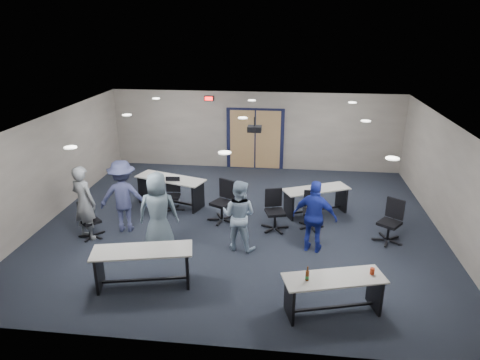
# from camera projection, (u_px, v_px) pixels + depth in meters

# --- Properties ---
(floor) EXTENTS (10.00, 10.00, 0.00)m
(floor) POSITION_uv_depth(u_px,v_px,m) (240.00, 223.00, 11.13)
(floor) COLOR black
(floor) RESTS_ON ground
(back_wall) EXTENTS (10.00, 0.04, 2.70)m
(back_wall) POSITION_uv_depth(u_px,v_px,m) (255.00, 131.00, 14.84)
(back_wall) COLOR gray
(back_wall) RESTS_ON floor
(front_wall) EXTENTS (10.00, 0.04, 2.70)m
(front_wall) POSITION_uv_depth(u_px,v_px,m) (206.00, 274.00, 6.47)
(front_wall) COLOR gray
(front_wall) RESTS_ON floor
(left_wall) EXTENTS (0.04, 9.00, 2.70)m
(left_wall) POSITION_uv_depth(u_px,v_px,m) (51.00, 167.00, 11.20)
(left_wall) COLOR gray
(left_wall) RESTS_ON floor
(right_wall) EXTENTS (0.04, 9.00, 2.70)m
(right_wall) POSITION_uv_depth(u_px,v_px,m) (450.00, 183.00, 10.11)
(right_wall) COLOR gray
(right_wall) RESTS_ON floor
(ceiling) EXTENTS (10.00, 9.00, 0.04)m
(ceiling) POSITION_uv_depth(u_px,v_px,m) (240.00, 121.00, 10.19)
(ceiling) COLOR white
(ceiling) RESTS_ON back_wall
(double_door) EXTENTS (2.00, 0.07, 2.20)m
(double_door) POSITION_uv_depth(u_px,v_px,m) (255.00, 139.00, 14.92)
(double_door) COLOR black
(double_door) RESTS_ON back_wall
(exit_sign) EXTENTS (0.32, 0.07, 0.18)m
(exit_sign) POSITION_uv_depth(u_px,v_px,m) (209.00, 98.00, 14.58)
(exit_sign) COLOR black
(exit_sign) RESTS_ON back_wall
(ceiling_projector) EXTENTS (0.35, 0.32, 0.37)m
(ceiling_projector) POSITION_uv_depth(u_px,v_px,m) (255.00, 129.00, 10.72)
(ceiling_projector) COLOR black
(ceiling_projector) RESTS_ON ceiling
(ceiling_can_lights) EXTENTS (6.24, 5.74, 0.02)m
(ceiling_can_lights) POSITION_uv_depth(u_px,v_px,m) (242.00, 120.00, 10.43)
(ceiling_can_lights) COLOR white
(ceiling_can_lights) RESTS_ON ceiling
(table_front_left) EXTENTS (2.02, 1.05, 0.78)m
(table_front_left) POSITION_uv_depth(u_px,v_px,m) (143.00, 261.00, 8.37)
(table_front_left) COLOR #B5B1AB
(table_front_left) RESTS_ON floor
(table_front_right) EXTENTS (1.89, 1.06, 1.00)m
(table_front_right) POSITION_uv_depth(u_px,v_px,m) (333.00, 288.00, 7.57)
(table_front_right) COLOR #B5B1AB
(table_front_right) RESTS_ON floor
(table_back_left) EXTENTS (2.10, 1.26, 0.81)m
(table_back_left) POSITION_uv_depth(u_px,v_px,m) (171.00, 186.00, 12.07)
(table_back_left) COLOR #B5B1AB
(table_back_left) RESTS_ON floor
(table_back_right) EXTENTS (1.88, 1.30, 0.73)m
(table_back_right) POSITION_uv_depth(u_px,v_px,m) (316.00, 196.00, 11.53)
(table_back_right) COLOR #B5B1AB
(table_back_right) RESTS_ON floor
(chair_back_a) EXTENTS (0.63, 0.63, 0.93)m
(chair_back_a) POSITION_uv_depth(u_px,v_px,m) (172.00, 195.00, 11.70)
(chair_back_a) COLOR black
(chair_back_a) RESTS_ON floor
(chair_back_b) EXTENTS (0.93, 0.93, 1.09)m
(chair_back_b) POSITION_uv_depth(u_px,v_px,m) (222.00, 202.00, 11.08)
(chair_back_b) COLOR black
(chair_back_b) RESTS_ON floor
(chair_back_c) EXTENTS (0.80, 0.80, 1.03)m
(chair_back_c) POSITION_uv_depth(u_px,v_px,m) (275.00, 211.00, 10.63)
(chair_back_c) COLOR black
(chair_back_c) RESTS_ON floor
(chair_back_d) EXTENTS (0.60, 0.60, 0.94)m
(chair_back_d) POSITION_uv_depth(u_px,v_px,m) (311.00, 210.00, 10.75)
(chair_back_d) COLOR black
(chair_back_d) RESTS_ON floor
(chair_loose_left) EXTENTS (0.81, 0.81, 0.91)m
(chair_loose_left) POSITION_uv_depth(u_px,v_px,m) (90.00, 220.00, 10.27)
(chair_loose_left) COLOR black
(chair_loose_left) RESTS_ON floor
(chair_loose_right) EXTENTS (0.91, 0.91, 1.04)m
(chair_loose_right) POSITION_uv_depth(u_px,v_px,m) (390.00, 222.00, 10.03)
(chair_loose_right) COLOR black
(chair_loose_right) RESTS_ON floor
(person_gray) EXTENTS (0.79, 0.66, 1.83)m
(person_gray) POSITION_uv_depth(u_px,v_px,m) (84.00, 203.00, 10.09)
(person_gray) COLOR gray
(person_gray) RESTS_ON floor
(person_plaid) EXTENTS (0.97, 0.71, 1.83)m
(person_plaid) POSITION_uv_depth(u_px,v_px,m) (158.00, 211.00, 9.64)
(person_plaid) COLOR slate
(person_plaid) RESTS_ON floor
(person_lightblue) EXTENTS (0.94, 0.81, 1.66)m
(person_lightblue) POSITION_uv_depth(u_px,v_px,m) (239.00, 215.00, 9.64)
(person_lightblue) COLOR #A2BCD7
(person_lightblue) RESTS_ON floor
(person_navy) EXTENTS (1.07, 0.65, 1.69)m
(person_navy) POSITION_uv_depth(u_px,v_px,m) (315.00, 217.00, 9.53)
(person_navy) COLOR #1C2A9A
(person_navy) RESTS_ON floor
(person_back) EXTENTS (1.28, 0.86, 1.83)m
(person_back) POSITION_uv_depth(u_px,v_px,m) (123.00, 196.00, 10.46)
(person_back) COLOR #373C63
(person_back) RESTS_ON floor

